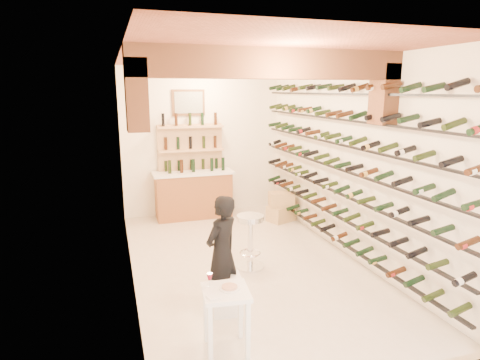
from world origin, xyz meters
The scene contains 11 objects.
ground centered at (0.00, 0.00, 0.00)m, with size 6.00×6.00×0.00m, color beige.
room_shell centered at (0.00, -0.26, 2.25)m, with size 3.52×6.02×3.21m.
wine_rack centered at (1.53, 0.00, 1.55)m, with size 0.32×5.70×2.56m.
back_counter centered at (-0.30, 2.65, 0.53)m, with size 1.70×0.62×1.29m.
back_shelving centered at (-0.30, 2.89, 1.17)m, with size 1.40×0.31×2.73m.
tasting_table centered at (-0.91, -2.05, 0.57)m, with size 0.53×0.53×0.84m.
white_stool centered at (-0.69, -1.30, 0.23)m, with size 0.37×0.37×0.46m, color white.
person centered at (-0.71, -1.19, 0.73)m, with size 0.54×0.35×1.47m, color black.
chrome_barstool centered at (0.01, -0.18, 0.49)m, with size 0.44×0.44×0.85m.
crate_lower centered at (1.40, 1.83, 0.16)m, with size 0.54×0.38×0.33m, color tan.
crate_upper centered at (1.40, 1.83, 0.47)m, with size 0.50×0.35×0.29m, color tan.
Camera 1 is at (-1.94, -5.77, 2.71)m, focal length 30.53 mm.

